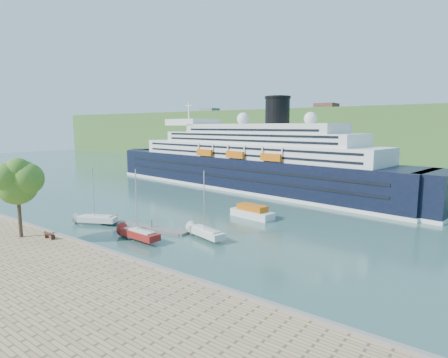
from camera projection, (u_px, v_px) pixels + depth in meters
ground at (73, 246)px, 51.24m from camera, size 400.00×400.00×0.00m
far_hillside at (378, 136)px, 163.53m from camera, size 400.00×50.00×24.00m
quay_coping at (71, 238)px, 50.92m from camera, size 220.00×0.50×0.30m
cruise_ship at (243, 144)px, 98.78m from camera, size 105.80×28.16×23.51m
park_bench at (50, 235)px, 51.14m from camera, size 1.82×0.84×1.14m
promenade_tree at (18, 195)px, 51.20m from camera, size 7.24×7.24×11.98m
floating_pontoon at (143, 227)px, 60.47m from camera, size 17.17×4.44×0.38m
sailboat_white_near at (96, 197)px, 61.69m from camera, size 7.34×4.96×9.29m
sailboat_red at (139, 207)px, 52.76m from camera, size 7.72×2.49×9.85m
sailboat_white_far at (206, 207)px, 53.71m from camera, size 7.65×3.86×9.53m
tender_launch at (252, 211)px, 67.08m from camera, size 8.71×4.00×2.32m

